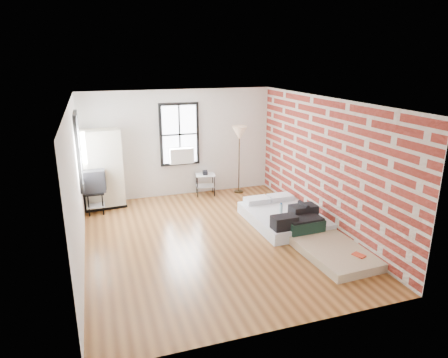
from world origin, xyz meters
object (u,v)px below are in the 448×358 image
object	(u,v)px
wardrobe	(102,169)
side_table	(205,179)
tv_stand	(94,181)
mattress_main	(284,216)
floor_lamp	(239,136)
mattress_bare	(322,242)

from	to	relation	value
wardrobe	side_table	size ratio (longest dim) A/B	2.87
side_table	tv_stand	xyz separation A→B (m)	(-2.83, -0.32, 0.31)
mattress_main	floor_lamp	distance (m)	2.77
mattress_main	side_table	size ratio (longest dim) A/B	2.97
mattress_bare	tv_stand	world-z (taller)	tv_stand
tv_stand	mattress_bare	bearing A→B (deg)	-38.10
mattress_bare	mattress_main	bearing A→B (deg)	94.49
wardrobe	mattress_bare	bearing A→B (deg)	-47.42
wardrobe	side_table	distance (m)	2.66
floor_lamp	tv_stand	bearing A→B (deg)	-176.20
side_table	mattress_main	bearing A→B (deg)	-65.13
mattress_bare	side_table	bearing A→B (deg)	106.24
floor_lamp	side_table	bearing A→B (deg)	175.74
tv_stand	side_table	bearing A→B (deg)	8.15
side_table	floor_lamp	bearing A→B (deg)	-4.26
mattress_main	wardrobe	size ratio (longest dim) A/B	1.04
floor_lamp	tv_stand	size ratio (longest dim) A/B	1.71
wardrobe	tv_stand	distance (m)	0.38
wardrobe	tv_stand	bearing A→B (deg)	-134.69
mattress_main	tv_stand	xyz separation A→B (m)	(-3.96, 2.13, 0.59)
mattress_main	floor_lamp	size ratio (longest dim) A/B	1.10
mattress_bare	floor_lamp	bearing A→B (deg)	92.75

